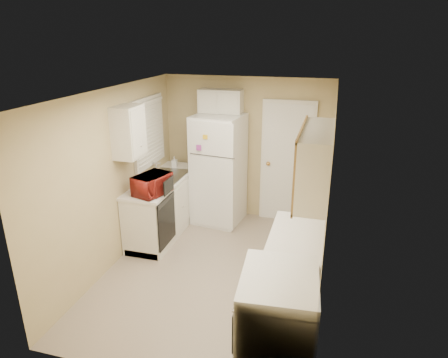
# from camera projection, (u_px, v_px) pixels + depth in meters

# --- Properties ---
(floor) EXTENTS (3.80, 3.80, 0.00)m
(floor) POSITION_uv_depth(u_px,v_px,m) (214.00, 270.00, 5.44)
(floor) COLOR #B1A18F
(floor) RESTS_ON ground
(ceiling) EXTENTS (3.80, 3.80, 0.00)m
(ceiling) POSITION_uv_depth(u_px,v_px,m) (212.00, 92.00, 4.62)
(ceiling) COLOR white
(ceiling) RESTS_ON floor
(wall_left) EXTENTS (3.80, 3.80, 0.00)m
(wall_left) POSITION_uv_depth(u_px,v_px,m) (114.00, 178.00, 5.38)
(wall_left) COLOR tan
(wall_left) RESTS_ON floor
(wall_right) EXTENTS (3.80, 3.80, 0.00)m
(wall_right) POSITION_uv_depth(u_px,v_px,m) (327.00, 200.00, 4.68)
(wall_right) COLOR tan
(wall_right) RESTS_ON floor
(wall_back) EXTENTS (2.80, 2.80, 0.00)m
(wall_back) POSITION_uv_depth(u_px,v_px,m) (246.00, 149.00, 6.75)
(wall_back) COLOR tan
(wall_back) RESTS_ON floor
(wall_front) EXTENTS (2.80, 2.80, 0.00)m
(wall_front) POSITION_uv_depth(u_px,v_px,m) (147.00, 269.00, 3.31)
(wall_front) COLOR tan
(wall_front) RESTS_ON floor
(left_counter) EXTENTS (0.60, 1.80, 0.90)m
(left_counter) POSITION_uv_depth(u_px,v_px,m) (165.00, 205.00, 6.38)
(left_counter) COLOR silver
(left_counter) RESTS_ON floor
(dishwasher) EXTENTS (0.03, 0.58, 0.72)m
(dishwasher) POSITION_uv_depth(u_px,v_px,m) (166.00, 221.00, 5.75)
(dishwasher) COLOR black
(dishwasher) RESTS_ON floor
(sink) EXTENTS (0.54, 0.74, 0.16)m
(sink) POSITION_uv_depth(u_px,v_px,m) (167.00, 178.00, 6.37)
(sink) COLOR gray
(sink) RESTS_ON left_counter
(microwave) EXTENTS (0.58, 0.42, 0.34)m
(microwave) POSITION_uv_depth(u_px,v_px,m) (152.00, 184.00, 5.60)
(microwave) COLOR maroon
(microwave) RESTS_ON left_counter
(soap_bottle) EXTENTS (0.09, 0.10, 0.19)m
(soap_bottle) POSITION_uv_depth(u_px,v_px,m) (174.00, 162.00, 6.75)
(soap_bottle) COLOR silver
(soap_bottle) RESTS_ON left_counter
(window_blinds) EXTENTS (0.10, 0.98, 1.08)m
(window_blinds) POSITION_uv_depth(u_px,v_px,m) (149.00, 132.00, 6.19)
(window_blinds) COLOR silver
(window_blinds) RESTS_ON wall_left
(upper_cabinet_left) EXTENTS (0.30, 0.45, 0.70)m
(upper_cabinet_left) POSITION_uv_depth(u_px,v_px,m) (129.00, 132.00, 5.34)
(upper_cabinet_left) COLOR silver
(upper_cabinet_left) RESTS_ON wall_left
(refrigerator) EXTENTS (0.84, 0.82, 1.83)m
(refrigerator) POSITION_uv_depth(u_px,v_px,m) (219.00, 170.00, 6.61)
(refrigerator) COLOR white
(refrigerator) RESTS_ON floor
(cabinet_over_fridge) EXTENTS (0.70, 0.30, 0.40)m
(cabinet_over_fridge) POSITION_uv_depth(u_px,v_px,m) (221.00, 102.00, 6.44)
(cabinet_over_fridge) COLOR silver
(cabinet_over_fridge) RESTS_ON wall_back
(interior_door) EXTENTS (0.86, 0.06, 2.08)m
(interior_door) POSITION_uv_depth(u_px,v_px,m) (287.00, 163.00, 6.60)
(interior_door) COLOR white
(interior_door) RESTS_ON floor
(right_counter) EXTENTS (0.60, 2.00, 0.90)m
(right_counter) POSITION_uv_depth(u_px,v_px,m) (290.00, 289.00, 4.29)
(right_counter) COLOR silver
(right_counter) RESTS_ON floor
(stove) EXTENTS (0.74, 0.89, 1.03)m
(stove) POSITION_uv_depth(u_px,v_px,m) (277.00, 323.00, 3.70)
(stove) COLOR white
(stove) RESTS_ON floor
(upper_cabinet_right) EXTENTS (0.30, 1.20, 0.70)m
(upper_cabinet_right) POSITION_uv_depth(u_px,v_px,m) (316.00, 163.00, 4.06)
(upper_cabinet_right) COLOR silver
(upper_cabinet_right) RESTS_ON wall_right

